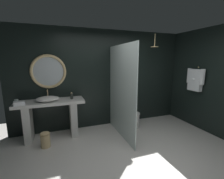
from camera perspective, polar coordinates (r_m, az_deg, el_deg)
name	(u,v)px	position (r m, az deg, el deg)	size (l,w,h in m)	color
ground_plane	(136,164)	(3.09, 8.94, -25.26)	(5.76, 5.76, 0.00)	silver
back_wall_panel	(104,79)	(4.29, -2.86, 3.90)	(4.80, 0.10, 2.60)	black
side_wall_right	(204,80)	(4.67, 30.75, 2.96)	(0.10, 2.47, 2.60)	black
vanity_counter	(51,115)	(3.94, -21.34, -8.59)	(1.50, 0.54, 0.89)	silver
vessel_sink	(48,99)	(3.82, -22.54, -3.14)	(0.50, 0.41, 0.24)	white
tumbler_cup	(16,101)	(3.92, -31.63, -3.73)	(0.08, 0.08, 0.09)	silver
soap_dispenser	(72,96)	(3.84, -14.58, -2.32)	(0.07, 0.07, 0.16)	#282D28
round_wall_mirror	(49,72)	(3.99, -22.24, 6.10)	(0.81, 0.07, 0.81)	#D6B77F
shower_glass_panel	(121,92)	(3.64, 3.42, -0.90)	(0.02, 1.50, 2.16)	silver
rain_shower_head	(155,46)	(4.51, 15.34, 15.25)	(0.21, 0.21, 0.35)	#D6B77F
hanging_bathrobe	(195,79)	(4.66, 28.22, 3.42)	(0.20, 0.52, 0.64)	#D6B77F
toilet	(131,117)	(4.43, 6.99, -10.00)	(0.40, 0.60, 0.54)	white
waste_bin	(45,139)	(3.71, -23.23, -16.48)	(0.19, 0.19, 0.33)	#D6B77F
folded_hand_towel	(19,103)	(3.74, -30.89, -4.38)	(0.21, 0.16, 0.08)	white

